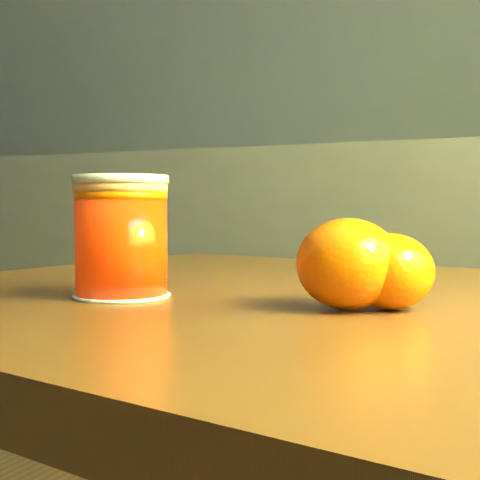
% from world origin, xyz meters
% --- Properties ---
extents(kitchen_counter, '(3.15, 0.60, 0.90)m').
position_xyz_m(kitchen_counter, '(0.00, 1.45, 0.45)').
color(kitchen_counter, '#4D4F53').
rests_on(kitchen_counter, ground).
extents(table, '(1.00, 0.78, 0.68)m').
position_xyz_m(table, '(0.99, 0.17, 0.59)').
color(table, '#5B3716').
rests_on(table, ground).
extents(juice_glass, '(0.08, 0.08, 0.10)m').
position_xyz_m(juice_glass, '(0.79, 0.10, 0.73)').
color(juice_glass, '#F72D04').
rests_on(juice_glass, table).
extents(orange_front, '(0.10, 0.10, 0.07)m').
position_xyz_m(orange_front, '(0.98, 0.11, 0.71)').
color(orange_front, '#E35E04').
rests_on(orange_front, table).
extents(orange_back, '(0.07, 0.07, 0.06)m').
position_xyz_m(orange_back, '(1.00, 0.12, 0.71)').
color(orange_back, '#E35E04').
rests_on(orange_back, table).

